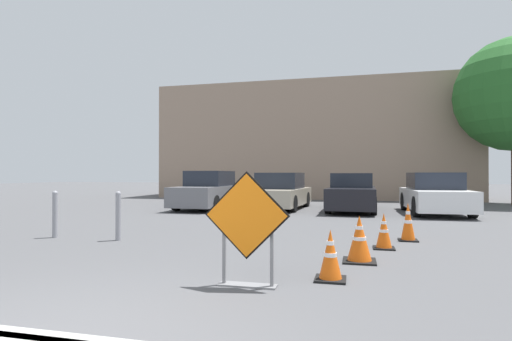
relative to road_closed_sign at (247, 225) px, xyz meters
The scene contains 13 objects.
ground_plane 7.95m from the road_closed_sign, 98.20° to the left, with size 96.00×96.00×0.00m, color #4C4C4F.
road_closed_sign is the anchor object (origin of this frame).
traffic_cone_nearest 1.24m from the road_closed_sign, 29.88° to the left, with size 0.41×0.41×0.68m.
traffic_cone_second 2.32m from the road_closed_sign, 52.49° to the left, with size 0.52×0.52×0.75m.
traffic_cone_third 3.62m from the road_closed_sign, 58.97° to the left, with size 0.39×0.39×0.68m.
traffic_cone_fourth 4.81m from the road_closed_sign, 59.72° to the left, with size 0.39×0.39×0.81m.
parked_car_nearest 11.61m from the road_closed_sign, 112.83° to the left, with size 1.84×4.57×1.54m.
parked_car_second 11.32m from the road_closed_sign, 98.31° to the left, with size 2.12×4.42×1.46m.
parked_car_third 11.02m from the road_closed_sign, 83.60° to the left, with size 1.87×4.59×1.45m.
parked_car_fourth 11.24m from the road_closed_sign, 68.64° to the left, with size 1.99×4.23×1.47m.
bollard_nearest 4.51m from the road_closed_sign, 142.75° to the left, with size 0.12×0.12×1.05m.
bollard_second 5.85m from the road_closed_sign, 152.21° to the left, with size 0.12×0.12×1.04m.
building_facade_backdrop 19.82m from the road_closed_sign, 93.43° to the left, with size 17.93×5.00×6.70m.
Camera 1 is at (2.44, -2.67, 1.42)m, focal length 28.00 mm.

